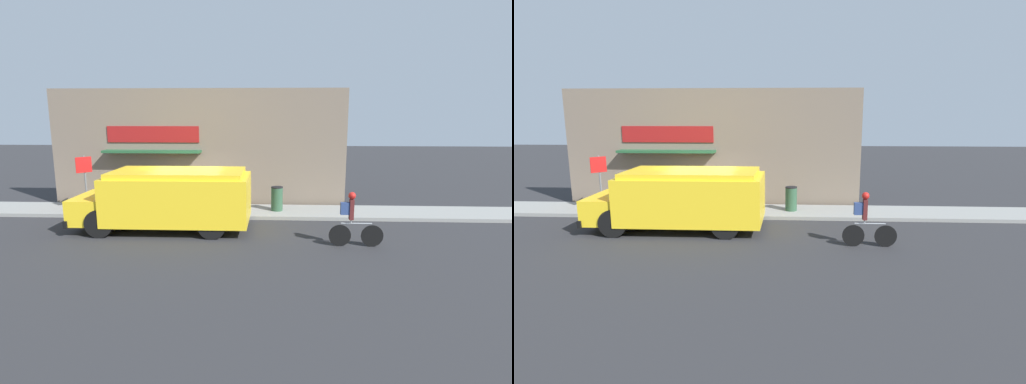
# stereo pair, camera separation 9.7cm
# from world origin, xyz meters

# --- Properties ---
(ground_plane) EXTENTS (70.00, 70.00, 0.00)m
(ground_plane) POSITION_xyz_m (0.00, 0.00, 0.00)
(ground_plane) COLOR #2B2B2D
(sidewalk) EXTENTS (28.00, 2.03, 0.13)m
(sidewalk) POSITION_xyz_m (0.00, 1.01, 0.07)
(sidewalk) COLOR gray
(sidewalk) RESTS_ON ground_plane
(storefront) EXTENTS (12.39, 0.75, 4.90)m
(storefront) POSITION_xyz_m (-0.06, 2.28, 2.46)
(storefront) COLOR #756656
(storefront) RESTS_ON ground_plane
(school_bus) EXTENTS (5.84, 2.83, 2.03)m
(school_bus) POSITION_xyz_m (-0.26, -1.32, 1.09)
(school_bus) COLOR yellow
(school_bus) RESTS_ON ground_plane
(cyclist) EXTENTS (1.60, 0.22, 1.65)m
(cyclist) POSITION_xyz_m (5.55, -2.86, 0.81)
(cyclist) COLOR black
(cyclist) RESTS_ON ground_plane
(stop_sign_post) EXTENTS (0.45, 0.45, 2.18)m
(stop_sign_post) POSITION_xyz_m (-4.07, 0.56, 1.59)
(stop_sign_post) COLOR slate
(stop_sign_post) RESTS_ON sidewalk
(trash_bin) EXTENTS (0.46, 0.46, 0.95)m
(trash_bin) POSITION_xyz_m (3.35, 0.99, 0.61)
(trash_bin) COLOR #2D5138
(trash_bin) RESTS_ON sidewalk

